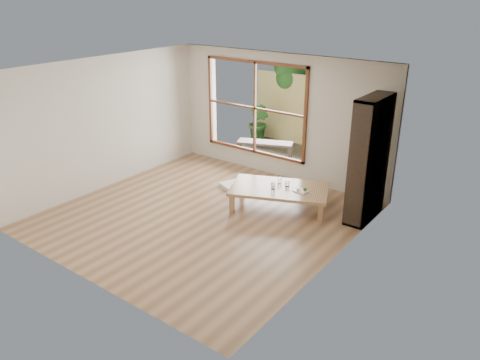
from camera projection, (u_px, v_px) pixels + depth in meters
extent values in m
plane|color=tan|center=(205.00, 215.00, 8.41)|extent=(5.00, 5.00, 0.00)
cube|color=tan|center=(279.00, 189.00, 8.61)|extent=(2.02, 1.61, 0.06)
cube|color=tan|center=(232.00, 203.00, 8.49)|extent=(0.12, 0.12, 0.33)
cube|color=tan|center=(242.00, 186.00, 9.22)|extent=(0.12, 0.12, 0.33)
cube|color=tan|center=(320.00, 212.00, 8.14)|extent=(0.12, 0.12, 0.33)
cube|color=tan|center=(324.00, 194.00, 8.88)|extent=(0.12, 0.12, 0.33)
cube|color=white|center=(236.00, 186.00, 9.56)|extent=(0.66, 0.66, 0.07)
cube|color=#32251C|center=(369.00, 160.00, 7.94)|extent=(0.35, 0.98, 2.18)
cylinder|color=silver|center=(273.00, 186.00, 8.50)|extent=(0.07, 0.07, 0.13)
cylinder|color=silver|center=(287.00, 184.00, 8.63)|extent=(0.07, 0.07, 0.10)
cylinder|color=silver|center=(280.00, 181.00, 8.75)|extent=(0.07, 0.07, 0.09)
cylinder|color=silver|center=(273.00, 183.00, 8.67)|extent=(0.06, 0.06, 0.08)
cube|color=white|center=(301.00, 191.00, 8.42)|extent=(0.28, 0.21, 0.02)
sphere|color=#3E6628|center=(305.00, 189.00, 8.40)|extent=(0.06, 0.06, 0.06)
cube|color=gold|center=(298.00, 190.00, 8.40)|extent=(0.05, 0.04, 0.02)
cube|color=beige|center=(298.00, 189.00, 8.47)|extent=(0.06, 0.05, 0.02)
cylinder|color=silver|center=(301.00, 192.00, 8.36)|extent=(0.15, 0.03, 0.01)
cube|color=#332D25|center=(281.00, 155.00, 11.37)|extent=(2.80, 2.00, 0.05)
cube|color=#32251C|center=(265.00, 143.00, 10.98)|extent=(1.33, 0.85, 0.05)
cube|color=#32251C|center=(239.00, 151.00, 11.06)|extent=(0.08, 0.08, 0.35)
cube|color=#32251C|center=(242.00, 147.00, 11.32)|extent=(0.08, 0.08, 0.35)
cube|color=#32251C|center=(289.00, 155.00, 10.80)|extent=(0.08, 0.08, 0.35)
cube|color=#32251C|center=(291.00, 151.00, 11.06)|extent=(0.08, 0.08, 0.35)
cube|color=#DEC772|center=(303.00, 111.00, 11.77)|extent=(2.80, 0.06, 1.80)
imported|color=#2B5C21|center=(325.00, 135.00, 11.32)|extent=(0.85, 0.75, 0.89)
imported|color=#2B5C21|center=(259.00, 122.00, 12.08)|extent=(0.68, 0.60, 1.06)
cylinder|color=#4C3D2D|center=(286.00, 109.00, 12.42)|extent=(0.14, 0.14, 1.60)
sphere|color=#2B5C21|center=(291.00, 77.00, 12.02)|extent=(0.84, 0.84, 0.84)
sphere|color=#2B5C21|center=(283.00, 83.00, 12.31)|extent=(0.70, 0.70, 0.70)
sphere|color=#2B5C21|center=(286.00, 67.00, 11.90)|extent=(0.64, 0.64, 0.64)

